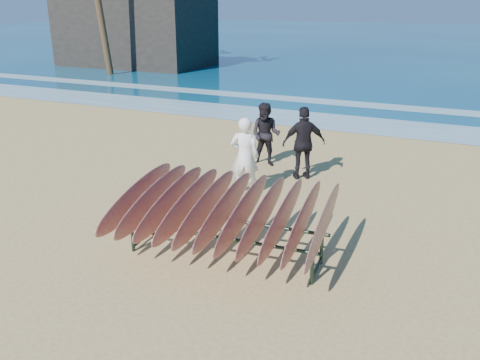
% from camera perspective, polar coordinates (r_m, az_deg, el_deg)
% --- Properties ---
extents(ground, '(120.00, 120.00, 0.00)m').
position_cam_1_polar(ground, '(8.46, -2.33, -7.72)').
color(ground, tan).
rests_on(ground, ground).
extents(ocean, '(160.00, 160.00, 0.00)m').
position_cam_1_polar(ocean, '(61.88, 22.67, 14.35)').
color(ocean, navy).
rests_on(ocean, ground).
extents(foam_near, '(160.00, 160.00, 0.00)m').
position_cam_1_polar(foam_near, '(17.46, 13.06, 6.14)').
color(foam_near, white).
rests_on(foam_near, ground).
extents(foam_far, '(160.00, 160.00, 0.00)m').
position_cam_1_polar(foam_far, '(20.82, 15.22, 8.04)').
color(foam_far, white).
rests_on(foam_far, ground).
extents(surfboard_rack, '(3.36, 2.70, 1.25)m').
position_cam_1_polar(surfboard_rack, '(7.85, -1.77, -3.37)').
color(surfboard_rack, black).
rests_on(surfboard_rack, ground).
extents(person_white, '(0.68, 0.53, 1.65)m').
position_cam_1_polar(person_white, '(10.56, 0.53, 2.70)').
color(person_white, white).
rests_on(person_white, ground).
extents(person_dark_a, '(0.80, 0.65, 1.56)m').
position_cam_1_polar(person_dark_a, '(12.50, 2.90, 5.12)').
color(person_dark_a, black).
rests_on(person_dark_a, ground).
extents(person_dark_b, '(1.05, 0.86, 1.67)m').
position_cam_1_polar(person_dark_b, '(11.59, 7.18, 4.12)').
color(person_dark_b, black).
rests_on(person_dark_b, ground).
extents(building, '(9.18, 5.10, 4.08)m').
position_cam_1_polar(building, '(33.98, -11.67, 15.91)').
color(building, '#2D2823').
rests_on(building, ground).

